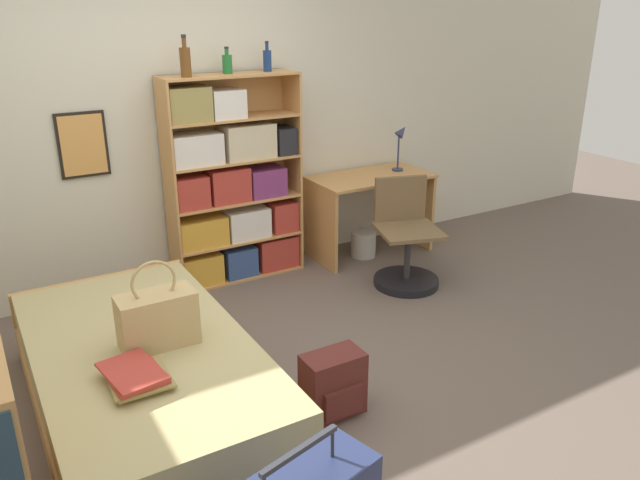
{
  "coord_description": "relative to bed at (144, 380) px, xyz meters",
  "views": [
    {
      "loc": [
        -1.28,
        -2.97,
        2.17
      ],
      "look_at": [
        0.59,
        0.2,
        0.75
      ],
      "focal_mm": 35.0,
      "sensor_mm": 36.0,
      "label": 1
    }
  ],
  "objects": [
    {
      "name": "book_stack_on_bed",
      "position": [
        -0.12,
        -0.38,
        0.27
      ],
      "size": [
        0.31,
        0.37,
        0.07
      ],
      "color": "gold",
      "rests_on": "bed"
    },
    {
      "name": "bottle_brown",
      "position": [
        1.2,
        1.52,
        1.5
      ],
      "size": [
        0.07,
        0.07,
        0.2
      ],
      "color": "#1E6B2D",
      "rests_on": "bookcase"
    },
    {
      "name": "bed",
      "position": [
        0.0,
        0.0,
        0.0
      ],
      "size": [
        1.1,
        2.02,
        0.47
      ],
      "color": "tan",
      "rests_on": "ground_plane"
    },
    {
      "name": "ground_plane",
      "position": [
        0.63,
        -0.02,
        -0.23
      ],
      "size": [
        14.0,
        14.0,
        0.0
      ],
      "primitive_type": "plane",
      "color": "#66564C"
    },
    {
      "name": "bookcase",
      "position": [
        1.18,
        1.5,
        0.52
      ],
      "size": [
        1.07,
        0.31,
        1.65
      ],
      "color": "tan",
      "rests_on": "ground_plane"
    },
    {
      "name": "waste_bin",
      "position": [
        2.34,
        1.32,
        -0.11
      ],
      "size": [
        0.22,
        0.22,
        0.23
      ],
      "color": "#B7B2A8",
      "rests_on": "ground_plane"
    },
    {
      "name": "handbag",
      "position": [
        0.09,
        -0.08,
        0.39
      ],
      "size": [
        0.4,
        0.2,
        0.48
      ],
      "color": "tan",
      "rests_on": "bed"
    },
    {
      "name": "bottle_green",
      "position": [
        0.86,
        1.46,
        1.53
      ],
      "size": [
        0.08,
        0.08,
        0.29
      ],
      "color": "brown",
      "rests_on": "bookcase"
    },
    {
      "name": "wall_back",
      "position": [
        0.63,
        1.71,
        1.07
      ],
      "size": [
        10.0,
        0.09,
        2.6
      ],
      "color": "beige",
      "rests_on": "ground_plane"
    },
    {
      "name": "backpack",
      "position": [
        0.9,
        -0.5,
        -0.05
      ],
      "size": [
        0.34,
        0.23,
        0.37
      ],
      "color": "#56231E",
      "rests_on": "ground_plane"
    },
    {
      "name": "bottle_clear",
      "position": [
        1.53,
        1.5,
        1.51
      ],
      "size": [
        0.06,
        0.06,
        0.23
      ],
      "color": "navy",
      "rests_on": "bookcase"
    },
    {
      "name": "desk_lamp",
      "position": [
        2.78,
        1.4,
        0.78
      ],
      "size": [
        0.15,
        0.1,
        0.42
      ],
      "color": "navy",
      "rests_on": "desk"
    },
    {
      "name": "desk",
      "position": [
        2.45,
        1.37,
        0.27
      ],
      "size": [
        1.07,
        0.57,
        0.73
      ],
      "color": "tan",
      "rests_on": "ground_plane"
    },
    {
      "name": "desk_chair",
      "position": [
        2.31,
        0.67,
        0.03
      ],
      "size": [
        0.6,
        0.6,
        0.85
      ],
      "color": "black",
      "rests_on": "ground_plane"
    }
  ]
}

